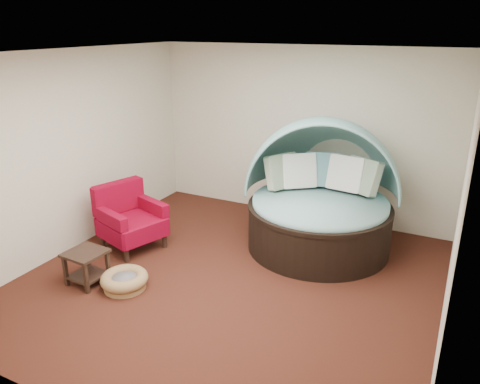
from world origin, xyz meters
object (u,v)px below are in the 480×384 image
at_px(pet_basket, 124,280).
at_px(side_table, 86,263).
at_px(canopy_daybed, 321,189).
at_px(red_armchair, 130,219).

relative_size(pet_basket, side_table, 1.42).
bearing_deg(side_table, pet_basket, 11.97).
xyz_separation_m(canopy_daybed, side_table, (-2.27, -2.38, -0.59)).
distance_m(canopy_daybed, red_armchair, 2.80).
height_order(pet_basket, side_table, side_table).
bearing_deg(red_armchair, side_table, -62.08).
distance_m(red_armchair, side_table, 1.10).
relative_size(canopy_daybed, side_table, 5.34).
bearing_deg(pet_basket, canopy_daybed, 52.11).
bearing_deg(canopy_daybed, red_armchair, -167.49).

